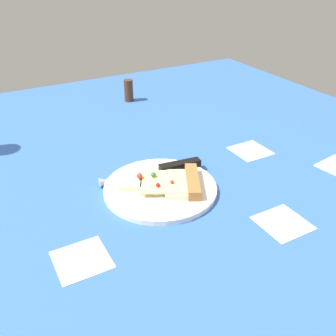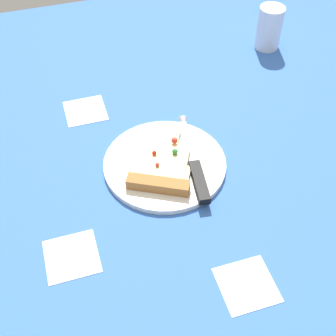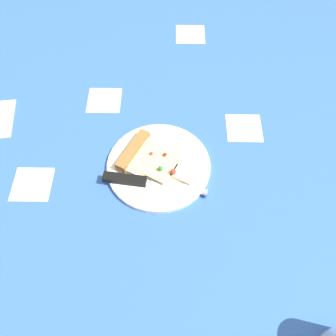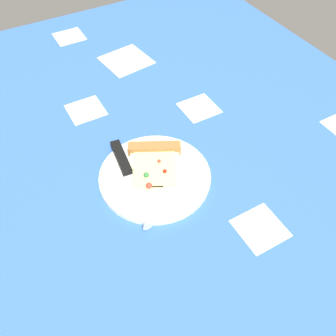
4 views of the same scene
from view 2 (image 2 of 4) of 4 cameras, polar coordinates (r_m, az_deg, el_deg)
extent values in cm
cube|color=#3360B7|center=(93.28, 4.80, -1.43)|extent=(153.85, 153.85, 3.00)
cube|color=white|center=(82.34, -11.80, -10.70)|extent=(9.00, 9.00, 0.20)
cube|color=white|center=(79.04, 9.70, -14.11)|extent=(9.00, 9.00, 0.20)
cube|color=white|center=(107.43, -10.17, 6.92)|extent=(9.00, 9.00, 0.20)
cylinder|color=white|center=(92.95, -0.41, 0.49)|extent=(24.66, 24.66, 1.17)
cube|color=beige|center=(89.51, -0.88, -0.88)|extent=(10.39, 12.53, 1.00)
cube|color=beige|center=(93.18, -0.24, 1.61)|extent=(8.29, 8.97, 1.00)
cube|color=beige|center=(96.66, 0.29, 3.71)|extent=(6.27, 5.59, 1.00)
cube|color=#EDD88C|center=(91.01, -0.53, 0.78)|extent=(13.11, 12.77, 0.30)
cube|color=#9E6633|center=(87.14, -1.25, -2.08)|extent=(7.84, 11.85, 2.20)
sphere|color=red|center=(89.74, -1.33, 0.42)|extent=(0.81, 0.81, 0.81)
sphere|color=red|center=(94.10, 0.80, 3.42)|extent=(1.30, 1.30, 1.30)
sphere|color=#2D7A38|center=(91.98, 0.86, 2.06)|extent=(1.15, 1.15, 1.15)
sphere|color=#B21E14|center=(91.91, -1.71, 1.88)|extent=(0.90, 0.90, 0.90)
cube|color=silver|center=(96.61, 2.35, 3.34)|extent=(12.16, 3.53, 0.30)
cone|color=silver|center=(100.89, 1.67, 5.68)|extent=(2.24, 2.24, 2.00)
cube|color=black|center=(88.16, 3.90, -1.73)|extent=(10.20, 3.47, 1.60)
cylinder|color=white|center=(126.56, 12.41, 16.57)|extent=(6.44, 6.44, 11.11)
camera|label=1|loc=(1.05, -45.48, 22.90)|focal=40.53mm
camera|label=3|loc=(0.90, 39.17, 42.36)|focal=37.79mm
camera|label=4|loc=(1.15, 5.08, 44.78)|focal=39.29mm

